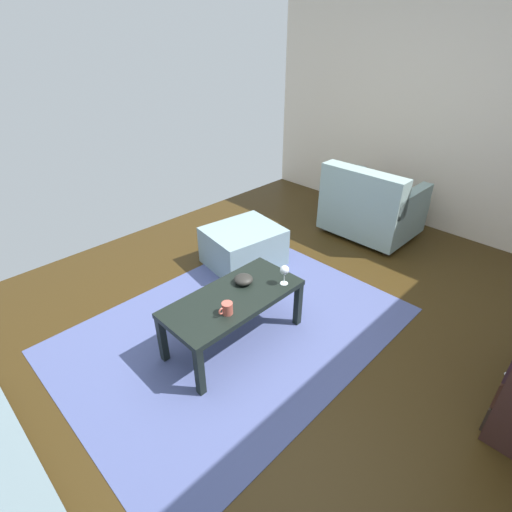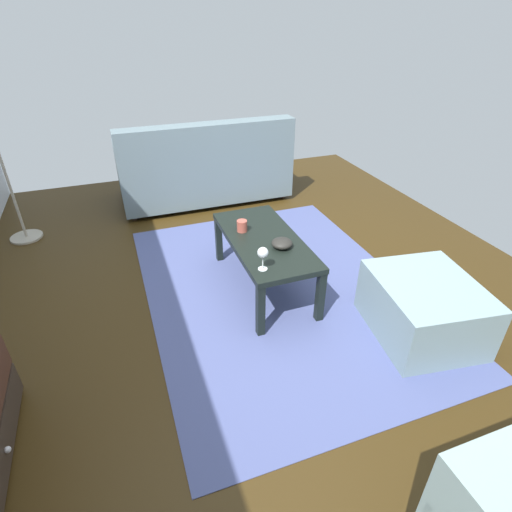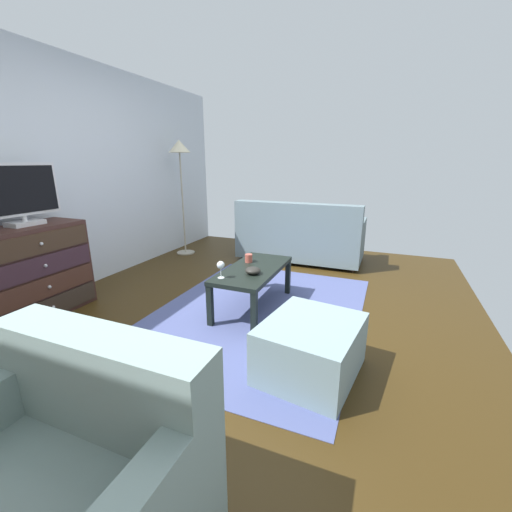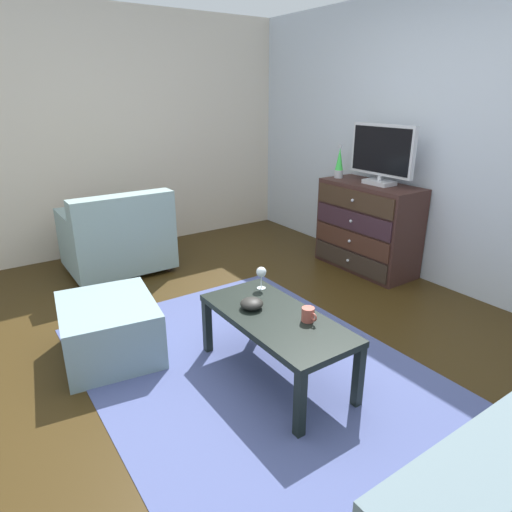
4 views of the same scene
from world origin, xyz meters
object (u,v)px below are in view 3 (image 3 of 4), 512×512
standing_lamp (180,157)px  bowl_decorative (253,270)px  tv (20,193)px  mug (248,258)px  dresser (29,273)px  wine_glass (221,266)px  coffee_table (253,273)px  armchair (55,495)px  ottoman (311,348)px  couch_large (300,238)px

standing_lamp → bowl_decorative: bearing=-131.3°
tv → mug: (1.04, -1.75, -0.69)m
dresser → tv: (0.07, 0.02, 0.72)m
wine_glass → dresser: bearing=108.8°
coffee_table → wine_glass: bearing=157.6°
wine_glass → armchair: armchair is taller
mug → bowl_decorative: mug is taller
dresser → armchair: size_ratio=1.06×
wine_glass → bowl_decorative: 0.32m
armchair → standing_lamp: (3.76, 2.03, 1.15)m
dresser → bowl_decorative: 2.07m
dresser → ottoman: bearing=-87.3°
dresser → coffee_table: size_ratio=0.96×
standing_lamp → couch_large: bearing=-79.7°
mug → armchair: size_ratio=0.12×
mug → armchair: 2.47m
dresser → couch_large: bearing=-33.9°
couch_large → standing_lamp: 2.16m
dresser → bowl_decorative: dresser is taller
mug → ottoman: size_ratio=0.16×
ottoman → standing_lamp: (2.30, 2.58, 1.29)m
dresser → couch_large: couch_large is taller
tv → ottoman: size_ratio=1.00×
bowl_decorative → couch_large: size_ratio=0.08×
coffee_table → couch_large: (1.80, 0.00, -0.03)m
dresser → couch_large: 3.32m
wine_glass → bowl_decorative: wine_glass is taller
armchair → mug: bearing=8.0°
coffee_table → armchair: bearing=-174.4°
bowl_decorative → ottoman: bearing=-133.1°
mug → coffee_table: bearing=-143.0°
coffee_table → wine_glass: (-0.38, 0.16, 0.17)m
armchair → couch_large: bearing=3.2°
bowl_decorative → armchair: bearing=-175.7°
dresser → coffee_table: (0.95, -1.85, -0.06)m
dresser → standing_lamp: size_ratio=0.58×
dresser → coffee_table: 2.08m
coffee_table → couch_large: bearing=0.1°
couch_large → mug: bearing=175.9°
tv → bowl_decorative: tv is taller
standing_lamp → wine_glass: bearing=-138.3°
bowl_decorative → standing_lamp: size_ratio=0.08×
dresser → mug: dresser is taller
dresser → bowl_decorative: (0.79, -1.92, 0.02)m
dresser → coffee_table: dresser is taller
coffee_table → bowl_decorative: (-0.17, -0.07, 0.09)m
dresser → standing_lamp: 2.65m
wine_glass → standing_lamp: standing_lamp is taller
dresser → mug: 2.06m
couch_large → dresser: bearing=146.1°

